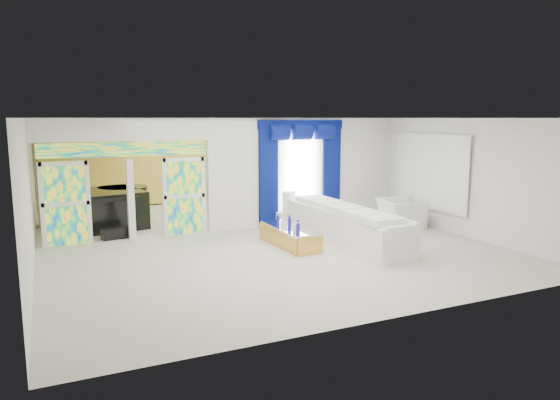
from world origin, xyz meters
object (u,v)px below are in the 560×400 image
coffee_table (289,237)px  console_table (299,219)px  armchair (401,213)px  grand_piano (110,208)px  white_sofa (345,227)px

coffee_table → console_table: (1.22, 1.93, -0.01)m
armchair → grand_piano: size_ratio=0.59×
coffee_table → armchair: size_ratio=1.63×
console_table → armchair: size_ratio=1.03×
coffee_table → console_table: coffee_table is taller
white_sofa → armchair: bearing=17.8°
grand_piano → armchair: bearing=-36.3°
armchair → grand_piano: (-7.32, 3.48, 0.13)m
white_sofa → console_table: 2.24m
coffee_table → armchair: 3.79m
white_sofa → grand_piano: 6.62m
console_table → white_sofa: bearing=-86.5°
console_table → grand_piano: size_ratio=0.61×
grand_piano → coffee_table: bearing=-59.7°
console_table → coffee_table: bearing=-122.2°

